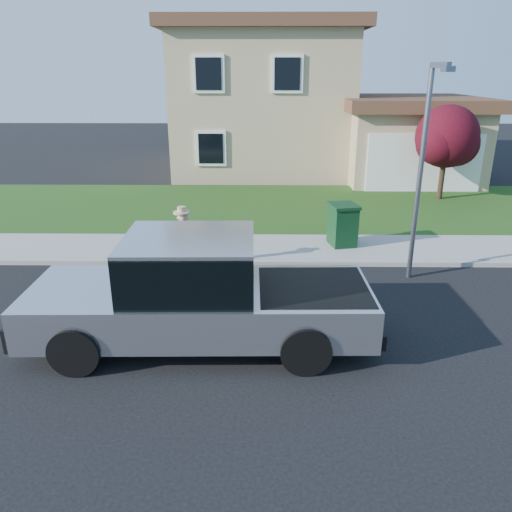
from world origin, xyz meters
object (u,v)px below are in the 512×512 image
at_px(trash_bin, 343,224).
at_px(street_lamp, 423,163).
at_px(pickup_truck, 198,295).
at_px(ornamental_tree, 448,140).
at_px(woman, 183,242).

height_order(trash_bin, street_lamp, street_lamp).
distance_m(pickup_truck, ornamental_tree, 13.49).
height_order(pickup_truck, woman, pickup_truck).
bearing_deg(trash_bin, woman, -169.05).
xyz_separation_m(woman, ornamental_tree, (8.79, 7.35, 1.53)).
bearing_deg(trash_bin, street_lamp, -67.42).
xyz_separation_m(pickup_truck, street_lamp, (4.73, 3.12, 1.83)).
xyz_separation_m(woman, street_lamp, (5.52, -0.31, 1.99)).
distance_m(ornamental_tree, trash_bin, 7.46).
bearing_deg(trash_bin, ornamental_tree, 39.21).
bearing_deg(street_lamp, ornamental_tree, 45.68).
bearing_deg(ornamental_tree, pickup_truck, -126.54).
distance_m(woman, trash_bin, 4.50).
bearing_deg(street_lamp, woman, 155.52).
bearing_deg(woman, pickup_truck, 80.30).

